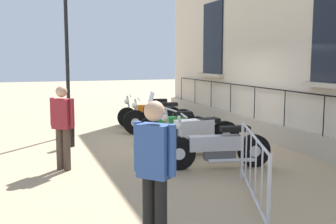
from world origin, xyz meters
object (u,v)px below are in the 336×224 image
Objects in this scene: motorcycle_black at (159,119)px; motorcycle_white at (196,134)px; motorcycle_orange at (149,113)px; lamppost at (66,11)px; crowd_barrier at (253,166)px; motorcycle_silver at (217,148)px; pedestrian_standing at (155,167)px; pedestrian_walking at (63,123)px; motorcycle_green at (173,127)px; bollard at (71,127)px.

motorcycle_black is 0.95× the size of motorcycle_white.
lamppost reaches higher than motorcycle_orange.
motorcycle_black reaches higher than motorcycle_orange.
motorcycle_silver is at bearing -100.52° from crowd_barrier.
pedestrian_standing is 3.84m from pedestrian_walking.
motorcycle_silver is (0.11, 3.95, -0.03)m from motorcycle_black.
motorcycle_green is at bearing 142.19° from lamppost.
motorcycle_orange is 2.59m from motorcycle_green.
motorcycle_orange is at bearing -164.32° from lamppost.
motorcycle_white is 5.00m from lamppost.
lamppost is (2.37, -4.46, 3.01)m from motorcycle_silver.
pedestrian_standing reaches higher than pedestrian_walking.
lamppost is at bearing -72.60° from crowd_barrier.
crowd_barrier is (0.40, 4.54, 0.15)m from motorcycle_green.
motorcycle_orange is at bearing -94.46° from crowd_barrier.
motorcycle_orange is at bearing -93.81° from motorcycle_black.
pedestrian_standing is at bearing 27.40° from crowd_barrier.
motorcycle_black is 4.29m from pedestrian_walking.
bollard is at bearing -87.25° from pedestrian_standing.
pedestrian_walking is (2.49, -2.83, 0.36)m from crowd_barrier.
bollard is (0.11, 1.44, -2.93)m from lamppost.
motorcycle_orange is 3.44m from bollard.
pedestrian_standing is (1.84, 0.95, 0.40)m from crowd_barrier.
pedestrian_standing is (2.20, 2.89, 0.55)m from motorcycle_silver.
motorcycle_green is at bearing -87.35° from motorcycle_white.
pedestrian_standing is at bearing 52.78° from motorcycle_silver.
crowd_barrier is at bearing -152.60° from pedestrian_standing.
lamppost is at bearing -88.68° from pedestrian_standing.
motorcycle_orange is 0.47× the size of lamppost.
motorcycle_orange is at bearing -141.07° from bollard.
motorcycle_white reaches higher than bollard.
crowd_barrier reaches higher than bollard.
motorcycle_orange is at bearing -92.15° from motorcycle_silver.
motorcycle_silver is (0.04, 2.60, -0.01)m from motorcycle_green.
motorcycle_green is (0.07, 1.36, -0.02)m from motorcycle_black.
pedestrian_walking is at bearing 30.49° from motorcycle_green.
pedestrian_walking is at bearing -80.19° from pedestrian_standing.
crowd_barrier is at bearing 131.31° from pedestrian_walking.
motorcycle_silver is 2.21× the size of bollard.
motorcycle_silver is 5.88m from lamppost.
motorcycle_green is 2.56m from bollard.
motorcycle_green is 0.82× the size of crowd_barrier.
motorcycle_orange is 1.06× the size of motorcycle_green.
crowd_barrier reaches higher than motorcycle_orange.
motorcycle_green reaches higher than bollard.
motorcycle_white is at bearing -118.85° from pedestrian_standing.
motorcycle_silver is at bearing 117.93° from lamppost.
crowd_barrier is 2.11m from pedestrian_standing.
motorcycle_green is 0.89× the size of motorcycle_silver.
motorcycle_silver reaches higher than crowd_barrier.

